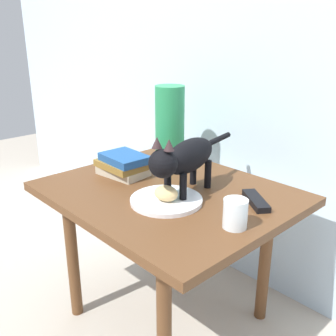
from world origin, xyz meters
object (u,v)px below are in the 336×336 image
(plate, at_px, (166,200))
(green_vase, at_px, (170,125))
(book_stack, at_px, (123,165))
(cat, at_px, (185,158))
(side_table, at_px, (168,206))
(tv_remote, at_px, (256,201))
(candle_jar, at_px, (235,215))
(bread_roll, at_px, (166,193))

(plate, xyz_separation_m, green_vase, (-0.29, 0.29, 0.15))
(green_vase, bearing_deg, book_stack, -91.52)
(cat, bearing_deg, book_stack, -173.45)
(side_table, relative_size, cat, 1.74)
(tv_remote, bearing_deg, book_stack, -127.37)
(side_table, relative_size, green_vase, 2.59)
(book_stack, bearing_deg, candle_jar, -2.28)
(plate, xyz_separation_m, cat, (0.00, 0.08, 0.13))
(candle_jar, bearing_deg, plate, -174.04)
(bread_roll, relative_size, book_stack, 0.40)
(side_table, height_order, bread_roll, bread_roll)
(plate, relative_size, bread_roll, 2.93)
(tv_remote, bearing_deg, bread_roll, -96.29)
(green_vase, height_order, tv_remote, green_vase)
(book_stack, height_order, green_vase, green_vase)
(bread_roll, bearing_deg, cat, 96.86)
(cat, relative_size, book_stack, 2.38)
(candle_jar, bearing_deg, side_table, 171.44)
(plate, bearing_deg, bread_roll, -45.86)
(plate, bearing_deg, side_table, 133.70)
(side_table, bearing_deg, candle_jar, -8.56)
(plate, distance_m, candle_jar, 0.26)
(candle_jar, xyz_separation_m, tv_remote, (-0.05, 0.18, -0.03))
(bread_roll, xyz_separation_m, cat, (-0.01, 0.09, 0.09))
(book_stack, bearing_deg, cat, 6.55)
(plate, xyz_separation_m, candle_jar, (0.26, 0.03, 0.03))
(side_table, distance_m, cat, 0.21)
(side_table, bearing_deg, green_vase, 135.41)
(green_vase, distance_m, candle_jar, 0.62)
(plate, height_order, cat, cat)
(cat, distance_m, tv_remote, 0.27)
(cat, relative_size, candle_jar, 5.56)
(cat, height_order, tv_remote, cat)
(candle_jar, bearing_deg, cat, 167.65)
(cat, bearing_deg, green_vase, 144.51)
(book_stack, height_order, candle_jar, candle_jar)
(cat, bearing_deg, tv_remote, 30.62)
(tv_remote, bearing_deg, cat, -113.95)
(side_table, distance_m, tv_remote, 0.31)
(bread_roll, relative_size, green_vase, 0.25)
(cat, relative_size, green_vase, 1.49)
(bread_roll, xyz_separation_m, tv_remote, (0.19, 0.22, -0.03))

